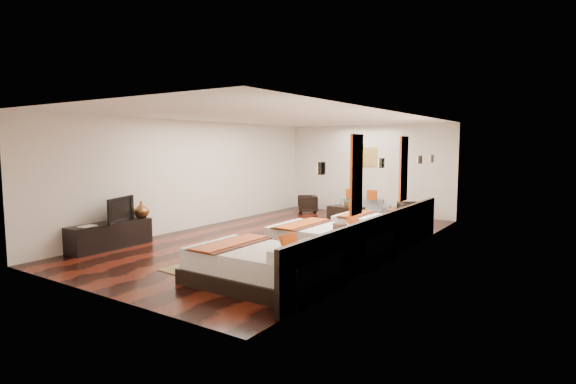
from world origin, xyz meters
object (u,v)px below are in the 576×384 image
Objects in this scene: figurine at (141,209)px; armchair_right at (411,213)px; book at (83,226)px; bed_mid at (330,241)px; tv_console at (110,235)px; bed_near at (262,266)px; armchair_left at (307,204)px; nightstand_b at (391,235)px; bed_far at (377,226)px; nightstand_a at (340,257)px; tv at (117,209)px; coffee_table at (346,213)px; table_plant at (347,202)px; sofa at (361,207)px.

armchair_right is at bearing 53.53° from figurine.
bed_mid is at bearing 31.27° from book.
bed_near is at bearing -3.21° from tv_console.
figurine is 0.57× the size of armchair_right.
nightstand_b is at bearing 13.27° from armchair_left.
bed_far is 5.30× the size of figurine.
nightstand_a reaches higher than bed_far.
figurine is at bearing -164.88° from bed_mid.
bed_far reaches higher than tv_console.
tv is 1.43× the size of armchair_right.
nightstand_a is at bearing 57.29° from bed_near.
tv_console is 0.94m from figurine.
bed_mid is 2.60× the size of nightstand_a.
nightstand_b is 3.66m from coffee_table.
nightstand_b is 3.71m from table_plant.
coffee_table is (-1.67, 1.70, -0.05)m from bed_far.
book is at bearing -162.88° from nightstand_a.
tv_console is 0.56m from tv.
bed_mid is at bearing -1.52° from armchair_left.
bed_near is 1.19× the size of bed_far.
coffee_table is at bearing -109.77° from sofa.
bed_mid is 1.19× the size of bed_far.
armchair_right is (4.25, 7.17, -0.27)m from book.
bed_far is 5.88m from tv.
book is 7.29m from armchair_left.
tv reaches higher than nightstand_a.
bed_mid is 1.27m from nightstand_a.
table_plant is (2.53, 6.05, 0.25)m from tv_console.
bed_mid is 4.37m from figurine.
bed_far is at bearing 90.06° from bed_near.
tv is (-4.15, 0.39, 0.51)m from bed_near.
book is (-4.20, -0.36, 0.26)m from bed_near.
bed_mid reaches higher than coffee_table.
book reaches higher than sofa.
coffee_table is at bearing -92.73° from table_plant.
nightstand_b is 3.23× the size of table_plant.
bed_mid is at bearing 24.94° from tv_console.
bed_near is at bearing -96.84° from sofa.
bed_mid is 2.29× the size of coffee_table.
tv reaches higher than nightstand_b.
bed_mid is 5.36m from sofa.
bed_near is 1.32× the size of sofa.
sofa is 1.03m from table_plant.
armchair_left is 1.81m from coffee_table.
nightstand_b reaches higher than tv_console.
tv is 0.80m from book.
nightstand_b is 4.51m from sofa.
coffee_table is at bearing 63.98° from figurine.
armchair_left is 0.61× the size of coffee_table.
nightstand_a is 1.05× the size of nightstand_b.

